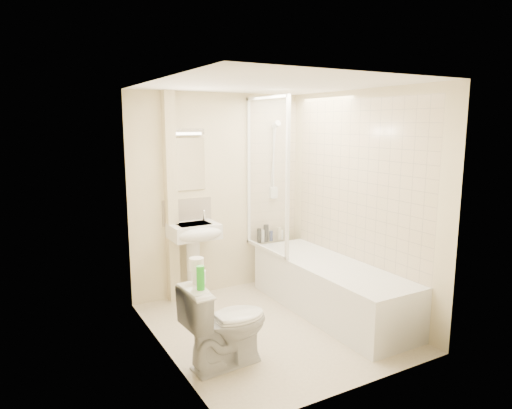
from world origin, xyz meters
TOP-DOWN VIEW (x-y plane):
  - floor at (0.00, 0.00)m, footprint 2.50×2.50m
  - wall_back at (0.00, 1.25)m, footprint 2.20×0.02m
  - wall_left at (-1.10, 0.00)m, footprint 0.02×2.50m
  - wall_right at (1.10, 0.00)m, footprint 0.02×2.50m
  - ceiling at (0.00, 0.00)m, footprint 2.20×2.50m
  - tile_back at (0.75, 1.24)m, footprint 0.70×0.01m
  - tile_right at (1.09, 0.02)m, footprint 0.01×2.10m
  - pipe_boxing at (-0.62, 1.19)m, footprint 0.12×0.12m
  - splashback at (-0.41, 1.24)m, footprint 0.60×0.02m
  - mirror at (-0.41, 1.24)m, footprint 0.46×0.01m
  - strip_light at (-0.41, 1.22)m, footprint 0.42×0.07m
  - bathtub at (0.75, 0.02)m, footprint 0.70×2.10m
  - shower_screen at (0.40, 0.80)m, footprint 0.04×0.92m
  - shower_fixture at (0.75, 1.19)m, footprint 0.10×0.16m
  - pedestal_sink at (-0.41, 1.01)m, footprint 0.54×0.49m
  - bottle_black_a at (0.51, 1.16)m, footprint 0.05×0.05m
  - bottle_white_a at (0.56, 1.16)m, footprint 0.05×0.05m
  - bottle_black_b at (0.61, 1.16)m, footprint 0.07×0.07m
  - bottle_blue at (0.69, 1.16)m, footprint 0.05×0.05m
  - bottle_cream at (0.81, 1.16)m, footprint 0.06×0.06m
  - bottle_white_b at (0.85, 1.16)m, footprint 0.05×0.05m
  - bottle_green at (0.94, 1.16)m, footprint 0.06×0.06m
  - toilet at (-0.72, -0.43)m, footprint 0.52×0.79m
  - toilet_roll_lower at (-0.93, -0.37)m, footprint 0.11×0.11m
  - toilet_roll_upper at (-0.94, -0.35)m, footprint 0.12×0.12m
  - green_bottle at (-0.98, -0.52)m, footprint 0.06×0.06m

SIDE VIEW (x-z plane):
  - floor at x=0.00m, z-range 0.00..0.00m
  - bathtub at x=0.75m, z-range 0.01..0.56m
  - toilet at x=-0.72m, z-range 0.00..0.75m
  - bottle_green at x=0.94m, z-range 0.55..0.65m
  - bottle_white_b at x=0.85m, z-range 0.55..0.67m
  - bottle_blue at x=0.69m, z-range 0.55..0.68m
  - bottle_white_a at x=0.56m, z-range 0.55..0.71m
  - bottle_cream at x=0.81m, z-range 0.55..0.71m
  - bottle_black_a at x=0.51m, z-range 0.55..0.73m
  - bottle_black_b at x=0.61m, z-range 0.55..0.77m
  - pedestal_sink at x=-0.41m, z-range 0.21..1.26m
  - toilet_roll_lower at x=-0.93m, z-range 0.75..0.86m
  - green_bottle at x=-0.98m, z-range 0.75..0.94m
  - toilet_roll_upper at x=-0.94m, z-range 0.86..0.96m
  - splashback at x=-0.41m, z-range 0.88..1.18m
  - wall_back at x=0.00m, z-range 0.00..2.40m
  - wall_left at x=-1.10m, z-range 0.00..2.40m
  - wall_right at x=1.10m, z-range 0.00..2.40m
  - pipe_boxing at x=-0.62m, z-range 0.00..2.40m
  - tile_back at x=0.75m, z-range 0.55..2.30m
  - tile_right at x=1.09m, z-range 0.55..2.30m
  - shower_screen at x=0.40m, z-range 0.55..2.35m
  - shower_fixture at x=0.75m, z-range 1.05..2.04m
  - mirror at x=-0.41m, z-range 1.28..1.88m
  - strip_light at x=-0.41m, z-range 1.92..1.98m
  - ceiling at x=0.00m, z-range 2.39..2.41m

